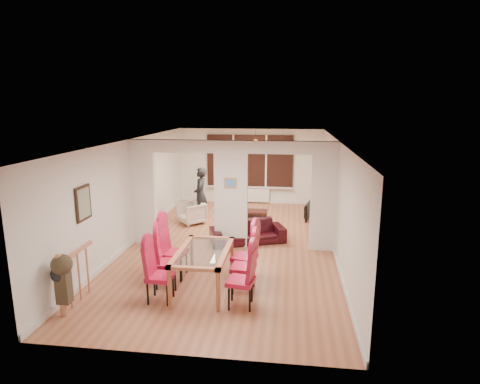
% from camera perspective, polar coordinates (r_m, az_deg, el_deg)
% --- Properties ---
extents(floor, '(5.00, 9.00, 0.01)m').
position_cam_1_polar(floor, '(10.04, -1.26, -7.59)').
color(floor, '#A56042').
rests_on(floor, ground).
extents(room_walls, '(5.00, 9.00, 2.60)m').
position_cam_1_polar(room_walls, '(9.68, -1.30, -0.34)').
color(room_walls, silver).
rests_on(room_walls, floor).
extents(divider_wall, '(5.00, 0.18, 2.60)m').
position_cam_1_polar(divider_wall, '(9.68, -1.30, -0.34)').
color(divider_wall, white).
rests_on(divider_wall, floor).
extents(bay_window_blinds, '(3.00, 0.08, 1.80)m').
position_cam_1_polar(bay_window_blinds, '(13.98, 1.40, 4.46)').
color(bay_window_blinds, black).
rests_on(bay_window_blinds, room_walls).
extents(radiator, '(1.40, 0.08, 0.50)m').
position_cam_1_polar(radiator, '(14.16, 1.35, -0.38)').
color(radiator, white).
rests_on(radiator, floor).
extents(pendant_light, '(0.36, 0.36, 0.36)m').
position_cam_1_polar(pendant_light, '(12.74, 2.24, 6.63)').
color(pendant_light, orange).
rests_on(pendant_light, room_walls).
extents(stair_newel, '(0.40, 1.20, 1.10)m').
position_cam_1_polar(stair_newel, '(7.70, -22.15, -10.57)').
color(stair_newel, '#B67553').
rests_on(stair_newel, floor).
extents(wall_poster, '(0.04, 0.52, 0.67)m').
position_cam_1_polar(wall_poster, '(8.15, -21.39, -1.47)').
color(wall_poster, gray).
rests_on(wall_poster, room_walls).
extents(pillar_photo, '(0.30, 0.03, 0.25)m').
position_cam_1_polar(pillar_photo, '(9.52, -1.39, 1.30)').
color(pillar_photo, '#4C8CD8').
rests_on(pillar_photo, divider_wall).
extents(dining_table, '(0.94, 1.67, 0.78)m').
position_cam_1_polar(dining_table, '(7.69, -5.21, -10.97)').
color(dining_table, '#A0593B').
rests_on(dining_table, floor).
extents(dining_chair_la, '(0.45, 0.45, 1.08)m').
position_cam_1_polar(dining_chair_la, '(7.32, -11.32, -11.14)').
color(dining_chair_la, '#A91132').
rests_on(dining_chair_la, floor).
extents(dining_chair_lb, '(0.53, 0.53, 1.11)m').
position_cam_1_polar(dining_chair_lb, '(7.85, -10.21, -9.32)').
color(dining_chair_lb, '#A91132').
rests_on(dining_chair_lb, floor).
extents(dining_chair_lc, '(0.52, 0.52, 1.18)m').
position_cam_1_polar(dining_chair_lc, '(8.24, -9.38, -7.97)').
color(dining_chair_lc, '#A91132').
rests_on(dining_chair_lc, floor).
extents(dining_chair_ra, '(0.50, 0.50, 1.09)m').
position_cam_1_polar(dining_chair_ra, '(7.01, 0.09, -11.96)').
color(dining_chair_ra, '#A91132').
rests_on(dining_chair_ra, floor).
extents(dining_chair_rb, '(0.47, 0.47, 1.09)m').
position_cam_1_polar(dining_chair_rb, '(7.55, 0.48, -10.10)').
color(dining_chair_rb, '#A91132').
rests_on(dining_chair_rb, floor).
extents(dining_chair_rc, '(0.54, 0.54, 1.12)m').
position_cam_1_polar(dining_chair_rc, '(7.99, 0.62, -8.69)').
color(dining_chair_rc, '#A91132').
rests_on(dining_chair_rc, floor).
extents(sofa, '(2.00, 1.33, 0.54)m').
position_cam_1_polar(sofa, '(10.19, 1.09, -5.67)').
color(sofa, black).
rests_on(sofa, floor).
extents(armchair, '(0.96, 0.96, 0.63)m').
position_cam_1_polar(armchair, '(11.82, -6.88, -2.98)').
color(armchair, beige).
rests_on(armchair, floor).
extents(person, '(0.63, 0.45, 1.63)m').
position_cam_1_polar(person, '(11.87, -5.63, -0.40)').
color(person, black).
rests_on(person, floor).
extents(television, '(0.92, 0.29, 0.52)m').
position_cam_1_polar(television, '(12.39, 9.27, -2.58)').
color(television, black).
rests_on(television, floor).
extents(coffee_table, '(1.15, 0.76, 0.24)m').
position_cam_1_polar(coffee_table, '(12.33, 1.44, -3.18)').
color(coffee_table, black).
rests_on(coffee_table, floor).
extents(bottle, '(0.07, 0.07, 0.29)m').
position_cam_1_polar(bottle, '(12.26, 0.54, -1.96)').
color(bottle, '#143F19').
rests_on(bottle, coffee_table).
extents(bowl, '(0.20, 0.20, 0.05)m').
position_cam_1_polar(bowl, '(12.31, 0.74, -2.50)').
color(bowl, black).
rests_on(bowl, coffee_table).
extents(shoes, '(0.23, 0.25, 0.09)m').
position_cam_1_polar(shoes, '(9.81, -3.13, -7.81)').
color(shoes, black).
rests_on(shoes, floor).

